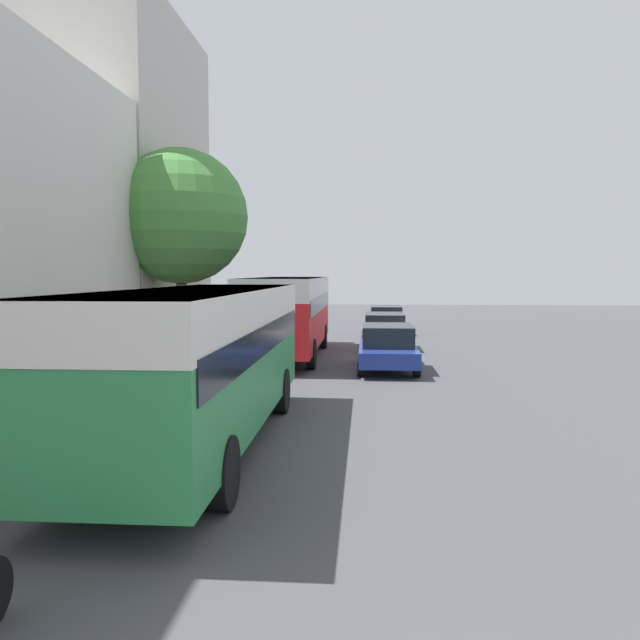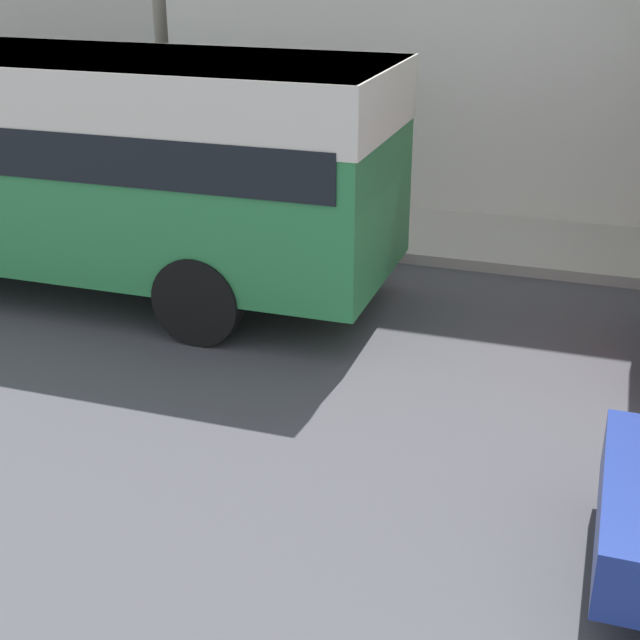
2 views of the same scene
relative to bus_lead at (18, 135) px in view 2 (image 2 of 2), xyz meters
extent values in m
cube|color=#2D8447|center=(0.00, 0.00, -0.19)|extent=(2.45, 9.33, 2.37)
cube|color=silver|center=(0.00, 0.00, 0.64)|extent=(2.47, 9.38, 0.71)
cube|color=black|center=(0.00, 0.00, 0.11)|extent=(2.49, 8.96, 0.52)
cylinder|color=black|center=(-1.12, 2.89, -1.38)|extent=(0.28, 1.00, 1.00)
cylinder|color=black|center=(1.12, 2.89, -1.38)|extent=(0.28, 1.00, 1.00)
camera|label=1|loc=(3.02, -10.93, 1.30)|focal=35.00mm
camera|label=2|loc=(9.17, 6.96, 2.28)|focal=50.00mm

